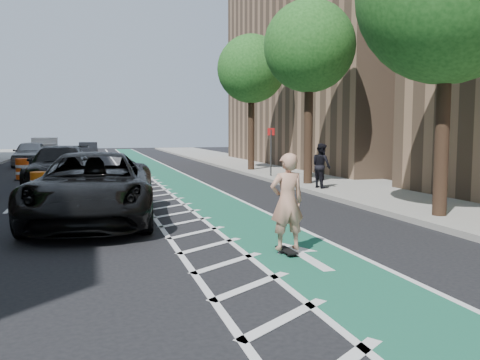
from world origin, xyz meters
name	(u,v)px	position (x,y,z in m)	size (l,w,h in m)	color
ground	(130,237)	(0.00, 0.00, 0.00)	(120.00, 120.00, 0.00)	black
bike_lane	(185,186)	(3.00, 10.00, 0.01)	(2.00, 90.00, 0.01)	#185645
buffer_strip	(150,187)	(1.50, 10.00, 0.01)	(1.40, 90.00, 0.01)	silver
sidewalk_right	(324,180)	(9.50, 10.00, 0.07)	(5.00, 90.00, 0.15)	gray
curb_right	(274,181)	(7.05, 10.00, 0.08)	(0.12, 90.00, 0.16)	gray
building_right_far	(370,25)	(17.50, 20.00, 9.50)	(14.00, 22.00, 19.00)	#84664C
tree_r_c	(312,46)	(7.90, 8.00, 5.77)	(4.20, 4.20, 7.90)	#382619
tree_r_d	(252,69)	(7.90, 16.00, 5.77)	(4.20, 4.20, 7.90)	#382619
sign_post	(271,151)	(7.60, 12.00, 1.35)	(0.35, 0.08, 2.47)	#4C4C4C
skateboard	(287,250)	(2.75, -2.46, 0.08)	(0.21, 0.71, 0.09)	black
skateboarder	(287,202)	(2.75, -2.46, 1.01)	(0.67, 0.44, 1.84)	tan
suv_near	(93,187)	(-0.76, 2.14, 0.90)	(2.98, 6.45, 1.79)	black
suv_far	(60,166)	(-2.09, 11.17, 0.85)	(2.39, 5.89, 1.71)	black
car_silver	(31,154)	(-4.71, 24.79, 0.84)	(1.99, 4.94, 1.68)	#9B9CA0
car_grey	(88,151)	(-1.11, 33.01, 0.70)	(1.47, 4.23, 1.39)	#535358
pedestrian	(321,166)	(7.70, 6.50, 1.01)	(0.84, 0.65, 1.72)	black
box_truck	(45,149)	(-4.53, 33.35, 0.82)	(2.08, 4.35, 1.78)	silver
barrel_a	(39,186)	(-2.55, 7.14, 0.45)	(0.70, 0.70, 0.95)	#D85C0B
barrel_b	(56,181)	(-2.15, 9.50, 0.41)	(0.63, 0.63, 0.86)	#DF550B
barrel_c	(22,170)	(-4.00, 14.72, 0.49)	(0.75, 0.75, 1.03)	#EB490C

